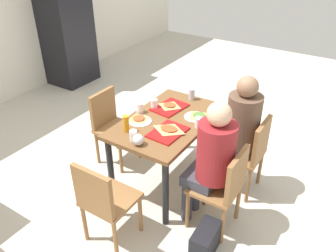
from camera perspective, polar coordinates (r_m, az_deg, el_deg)
ground_plane at (r=3.77m, az=-0.00°, el=-9.04°), size 10.00×10.00×0.02m
main_table at (r=3.38m, az=-0.00°, el=-0.42°), size 1.20×0.75×0.76m
chair_near_left at (r=2.98m, az=9.42°, el=-9.73°), size 0.40×0.40×0.84m
chair_near_right at (r=3.44m, az=13.50°, el=-4.07°), size 0.40×0.40×0.84m
chair_far_side at (r=3.87m, az=-9.54°, el=0.64°), size 0.40×0.40×0.84m
chair_left_end at (r=2.87m, az=-10.79°, el=-11.94°), size 0.40×0.40×0.84m
person_in_red at (r=2.87m, az=7.28°, el=-5.09°), size 0.32×0.42×1.25m
person_in_brown_jacket at (r=3.34m, az=11.78°, el=0.09°), size 0.32×0.42×1.25m
tray_red_near at (r=3.11m, az=-0.02°, el=-1.02°), size 0.37×0.28×0.02m
tray_red_far at (r=3.53m, az=0.28°, el=3.14°), size 0.39×0.30×0.02m
paper_plate_center at (r=3.30m, az=-4.69°, el=0.81°), size 0.22×0.22×0.01m
paper_plate_near_edge at (r=3.37m, az=4.59°, el=1.52°), size 0.22×0.22×0.01m
pizza_slice_a at (r=3.13m, az=0.14°, el=-0.49°), size 0.19×0.25×0.02m
pizza_slice_b at (r=3.54m, az=0.27°, el=3.49°), size 0.19×0.21×0.02m
pizza_slice_c at (r=3.32m, az=-4.93°, el=1.26°), size 0.24×0.24×0.02m
pizza_slice_d at (r=3.38m, az=5.20°, el=1.77°), size 0.23×0.23×0.02m
plastic_cup_a at (r=3.44m, az=-4.75°, el=3.03°), size 0.07×0.07×0.10m
plastic_cup_b at (r=3.19m, az=5.12°, el=0.60°), size 0.07×0.07×0.10m
plastic_cup_c at (r=3.00m, az=-5.81°, el=-1.63°), size 0.07×0.07×0.10m
plastic_cup_d at (r=3.51m, az=-2.32°, el=3.70°), size 0.07×0.07×0.10m
soda_can at (r=3.70m, az=3.98°, el=5.33°), size 0.07×0.07×0.12m
condiment_bottle at (r=3.12m, az=-7.02°, el=0.38°), size 0.06×0.06×0.16m
foil_bundle at (r=2.94m, az=-5.00°, el=-2.31°), size 0.10×0.10×0.10m
handbag at (r=2.99m, az=6.22°, el=-18.68°), size 0.33×0.18×0.28m
drink_fridge at (r=6.02m, az=-16.64°, el=15.68°), size 0.70×0.60×1.90m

